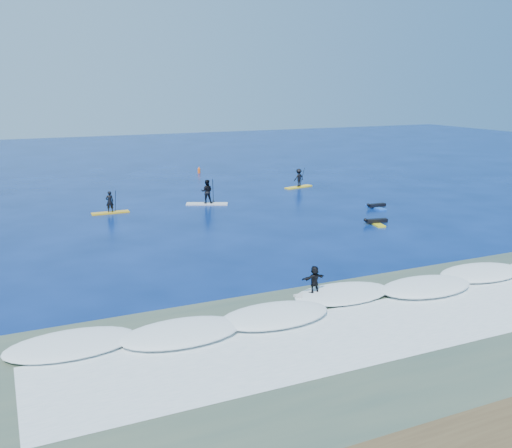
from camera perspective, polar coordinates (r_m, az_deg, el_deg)
name	(u,v)px	position (r m, az deg, el deg)	size (l,w,h in m)	color
ground	(300,240)	(35.79, 4.46, -1.58)	(160.00, 160.00, 0.00)	#031647
shallow_water	(466,322)	(25.16, 20.25, -9.20)	(90.00, 13.00, 0.01)	#364A3E
breaking_wave	(403,291)	(27.89, 14.49, -6.50)	(40.00, 6.00, 0.30)	white
whitewater	(448,314)	(25.81, 18.68, -8.49)	(34.00, 5.00, 0.02)	silver
sup_paddler_left	(110,205)	(44.26, -14.40, 1.82)	(2.78, 0.70, 1.95)	gold
sup_paddler_center	(207,194)	(46.20, -4.93, 3.04)	(3.39, 2.16, 2.35)	silver
sup_paddler_right	(299,179)	(53.85, 4.29, 4.50)	(3.01, 1.42, 2.05)	yellow
prone_paddler_near	(375,222)	(40.54, 11.85, 0.22)	(1.76, 2.28, 0.46)	yellow
prone_paddler_far	(376,206)	(45.80, 11.90, 1.76)	(1.68, 2.13, 0.44)	blue
wave_surfer	(314,282)	(26.05, 5.86, -5.75)	(1.94, 0.68, 1.38)	silver
marker_buoy	(199,170)	(62.85, -5.72, 5.37)	(0.31, 0.31, 0.74)	#F65715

